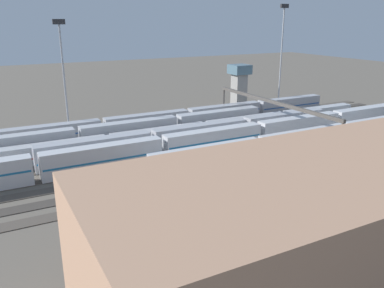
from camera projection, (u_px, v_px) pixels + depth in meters
The scene contains 21 objects.
ground_plane at pixel (206, 145), 91.41m from camera, with size 400.00×400.00×0.00m, color #60594F.
track_bed_0 at pixel (170, 125), 108.27m from camera, with size 140.00×2.80×0.12m, color #4C443D.
track_bed_1 at pixel (178, 129), 104.05m from camera, with size 140.00×2.80×0.12m, color #3D3833.
track_bed_2 at pixel (186, 134), 99.83m from camera, with size 140.00×2.80×0.12m, color #4C443D.
track_bed_3 at pixel (196, 139), 95.61m from camera, with size 140.00×2.80×0.12m, color #3D3833.
track_bed_4 at pixel (206, 145), 91.39m from camera, with size 140.00×2.80×0.12m, color #3D3833.
track_bed_5 at pixel (217, 151), 87.17m from camera, with size 140.00×2.80×0.12m, color #4C443D.
track_bed_6 at pixel (230, 158), 82.95m from camera, with size 140.00×2.80×0.12m, color #4C443D.
track_bed_7 at pixel (244, 165), 78.73m from camera, with size 140.00×2.80×0.12m, color #3D3833.
track_bed_8 at pixel (259, 173), 74.51m from camera, with size 140.00×2.80×0.12m, color #4C443D.
train_on_track_0 at pixel (188, 116), 110.19m from camera, with size 95.60×3.06×3.80m.
train_on_track_4 at pixel (201, 135), 89.99m from camera, with size 71.40×3.06×5.00m.
train_on_track_2 at pixel (130, 132), 92.49m from camera, with size 71.40×3.00×5.00m.
train_on_track_3 at pixel (206, 130), 96.31m from camera, with size 95.60×3.06×3.80m.
train_on_track_7 at pixel (305, 142), 85.01m from camera, with size 71.40×3.00×5.00m.
train_on_track_5 at pixel (213, 140), 85.93m from camera, with size 119.80×3.06×5.00m.
light_mast_0 at pixel (63, 64), 94.18m from camera, with size 2.80×0.70×27.73m.
light_mast_2 at pixel (282, 45), 123.42m from camera, with size 2.80×0.70×32.10m.
signal_gantry at pixel (272, 104), 97.29m from camera, with size 0.70×45.00×8.80m.
maintenance_shed at pixel (329, 222), 42.41m from camera, with size 52.09×20.79×13.88m, color tan.
control_tower at pixel (239, 82), 130.99m from camera, with size 6.00×6.00×13.53m.
Camera 1 is at (43.43, 75.58, 27.69)m, focal length 37.15 mm.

